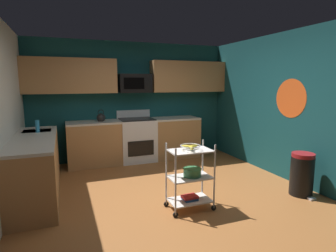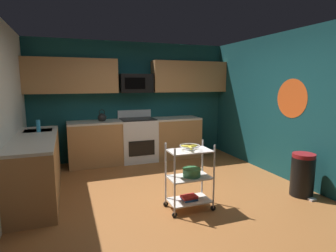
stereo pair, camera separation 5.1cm
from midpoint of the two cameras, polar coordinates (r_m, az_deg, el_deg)
floor at (r=4.33m, az=0.39°, el=-14.70°), size 4.40×4.80×0.04m
wall_back at (r=6.30m, az=-7.73°, el=5.15°), size 4.52×0.06×2.60m
wall_right at (r=5.22m, az=23.88°, el=3.65°), size 0.06×4.80×2.60m
wall_flower_decal at (r=5.18m, az=23.85°, el=5.27°), size 0.00×0.67×0.67m
counter_run at (r=5.40m, az=-13.72°, el=-4.68°), size 3.64×2.70×0.92m
oven_range at (r=6.10m, az=-6.71°, el=-2.76°), size 0.76×0.65×1.10m
upper_cabinets at (r=6.09m, az=-7.44°, el=10.20°), size 4.40×0.33×0.70m
microwave at (r=6.07m, az=-7.18°, el=8.79°), size 0.70×0.39×0.40m
rolling_cart at (r=3.80m, az=4.19°, el=-10.53°), size 0.63×0.36×0.91m
fruit_bowl at (r=3.68m, az=4.27°, el=-4.30°), size 0.27×0.27×0.07m
mixing_bowl_large at (r=3.79m, az=4.67°, el=-9.51°), size 0.25×0.25×0.11m
book_stack at (r=3.91m, az=4.14°, el=-14.60°), size 0.22×0.18×0.06m
kettle at (r=5.87m, az=-13.98°, el=1.70°), size 0.21×0.18×0.26m
dish_soap_bottle at (r=4.93m, az=-25.75°, el=-0.04°), size 0.06×0.06×0.20m
trash_can at (r=4.73m, az=25.77°, el=-9.01°), size 0.34×0.42×0.66m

